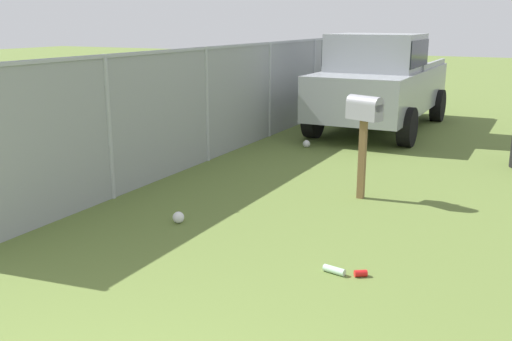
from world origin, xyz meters
TOP-DOWN VIEW (x-y plane):
  - mailbox at (5.99, 0.22)m, footprint 0.35×0.51m
  - pickup_truck at (11.07, 1.40)m, footprint 4.92×2.20m
  - fence_section at (9.33, 3.23)m, footprint 14.75×0.07m
  - litter_bag_midfield_b at (4.01, 1.86)m, footprint 0.14×0.14m
  - litter_bag_near_hydrant at (8.66, 2.11)m, footprint 0.14×0.14m
  - litter_can_midfield_a at (3.56, -0.53)m, footprint 0.12×0.14m
  - litter_bottle_by_mailbox at (3.51, -0.28)m, footprint 0.11×0.23m

SIDE VIEW (x-z plane):
  - litter_can_midfield_a at x=3.56m, z-range 0.00..0.07m
  - litter_bottle_by_mailbox at x=3.51m, z-range 0.00..0.07m
  - litter_bag_midfield_b at x=4.01m, z-range 0.00..0.14m
  - litter_bag_near_hydrant at x=8.66m, z-range 0.00..0.14m
  - fence_section at x=9.33m, z-range 0.07..2.01m
  - pickup_truck at x=11.07m, z-range 0.06..2.15m
  - mailbox at x=5.99m, z-range 0.42..1.82m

